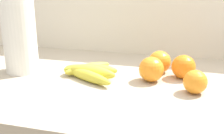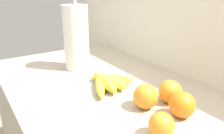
{
  "view_description": "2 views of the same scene",
  "coord_description": "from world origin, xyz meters",
  "px_view_note": "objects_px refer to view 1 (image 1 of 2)",
  "views": [
    {
      "loc": [
        0.04,
        -0.78,
        1.25
      ],
      "look_at": [
        -0.17,
        0.01,
        0.99
      ],
      "focal_mm": 43.18,
      "sensor_mm": 36.0,
      "label": 1
    },
    {
      "loc": [
        0.41,
        -0.41,
        1.32
      ],
      "look_at": [
        -0.22,
        0.01,
        1.04
      ],
      "focal_mm": 35.97,
      "sensor_mm": 36.0,
      "label": 2
    }
  ],
  "objects_px": {
    "orange_center": "(195,82)",
    "paper_towel_roll": "(19,31)",
    "orange_right": "(184,67)",
    "orange_back_left": "(160,62)",
    "banana_bunch": "(89,71)",
    "orange_back_right": "(151,69)"
  },
  "relations": [
    {
      "from": "orange_center",
      "to": "paper_towel_roll",
      "type": "height_order",
      "value": "paper_towel_roll"
    },
    {
      "from": "orange_center",
      "to": "orange_back_left",
      "type": "height_order",
      "value": "orange_back_left"
    },
    {
      "from": "orange_back_right",
      "to": "orange_back_left",
      "type": "relative_size",
      "value": 1.03
    },
    {
      "from": "paper_towel_roll",
      "to": "orange_back_left",
      "type": "bearing_deg",
      "value": 13.67
    },
    {
      "from": "orange_center",
      "to": "orange_back_left",
      "type": "xyz_separation_m",
      "value": [
        -0.11,
        0.15,
        0.0
      ]
    },
    {
      "from": "orange_back_left",
      "to": "orange_right",
      "type": "bearing_deg",
      "value": -24.69
    },
    {
      "from": "orange_back_right",
      "to": "paper_towel_roll",
      "type": "bearing_deg",
      "value": -177.34
    },
    {
      "from": "orange_center",
      "to": "paper_towel_roll",
      "type": "bearing_deg",
      "value": 175.82
    },
    {
      "from": "orange_center",
      "to": "paper_towel_roll",
      "type": "relative_size",
      "value": 0.21
    },
    {
      "from": "orange_right",
      "to": "orange_back_left",
      "type": "distance_m",
      "value": 0.09
    },
    {
      "from": "banana_bunch",
      "to": "orange_center",
      "type": "distance_m",
      "value": 0.34
    },
    {
      "from": "paper_towel_roll",
      "to": "banana_bunch",
      "type": "bearing_deg",
      "value": 1.49
    },
    {
      "from": "banana_bunch",
      "to": "orange_right",
      "type": "height_order",
      "value": "orange_right"
    },
    {
      "from": "orange_back_right",
      "to": "orange_center",
      "type": "xyz_separation_m",
      "value": [
        0.13,
        -0.06,
        -0.01
      ]
    },
    {
      "from": "banana_bunch",
      "to": "paper_towel_roll",
      "type": "relative_size",
      "value": 0.66
    },
    {
      "from": "orange_back_right",
      "to": "paper_towel_roll",
      "type": "relative_size",
      "value": 0.25
    },
    {
      "from": "orange_back_right",
      "to": "paper_towel_roll",
      "type": "xyz_separation_m",
      "value": [
        -0.44,
        -0.02,
        0.1
      ]
    },
    {
      "from": "banana_bunch",
      "to": "orange_back_left",
      "type": "distance_m",
      "value": 0.24
    },
    {
      "from": "paper_towel_roll",
      "to": "orange_center",
      "type": "bearing_deg",
      "value": -4.18
    },
    {
      "from": "banana_bunch",
      "to": "orange_back_right",
      "type": "relative_size",
      "value": 2.67
    },
    {
      "from": "banana_bunch",
      "to": "orange_back_right",
      "type": "distance_m",
      "value": 0.2
    },
    {
      "from": "orange_right",
      "to": "paper_towel_roll",
      "type": "xyz_separation_m",
      "value": [
        -0.54,
        -0.08,
        0.11
      ]
    }
  ]
}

